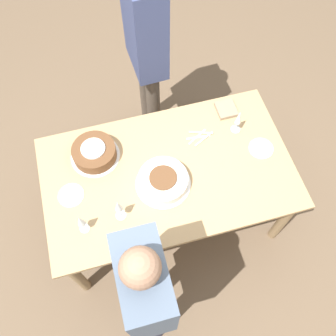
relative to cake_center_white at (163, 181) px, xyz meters
The scene contains 13 objects.
ground_plane 0.77m from the cake_center_white, 124.84° to the right, with size 12.00×12.00×0.00m, color brown.
dining_table 0.17m from the cake_center_white, 124.84° to the right, with size 1.67×0.99×0.72m.
cake_center_white is the anchor object (origin of this frame).
cake_front_chocolate 0.51m from the cake_center_white, 39.73° to the right, with size 0.33×0.33×0.11m.
wine_glass_near 0.36m from the cake_center_white, 24.52° to the left, with size 0.07×0.07×0.22m.
wine_glass_far 0.58m from the cake_center_white, 17.00° to the left, with size 0.06×0.06×0.19m.
wine_glass_extra 0.67m from the cake_center_white, 155.60° to the right, with size 0.07×0.07×0.21m.
dessert_plate_left 0.73m from the cake_center_white, behind, with size 0.17×0.17×0.01m.
dessert_plate_right 0.60m from the cake_center_white, ahead, with size 0.17×0.17×0.01m.
fork_pile 0.45m from the cake_center_white, 140.62° to the right, with size 0.20×0.13×0.01m.
napkin_stack 0.75m from the cake_center_white, 143.08° to the right, with size 0.14×0.15×0.03m.
person_cutting 0.99m from the cake_center_white, 98.04° to the right, with size 0.24×0.41×1.75m.
person_watching 0.74m from the cake_center_white, 68.32° to the left, with size 0.22×0.40×1.56m.
Camera 1 is at (0.31, 1.11, 2.94)m, focal length 40.00 mm.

